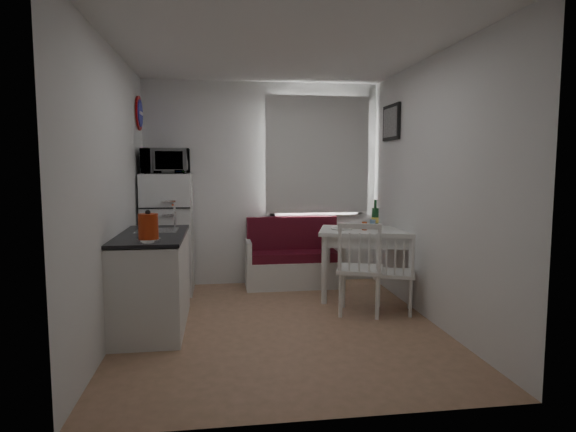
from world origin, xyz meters
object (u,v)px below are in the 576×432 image
Objects in this scene: kettle at (148,227)px; microwave at (166,161)px; dining_table at (367,237)px; fridge at (168,234)px; kitchen_counter at (153,280)px; bench at (294,264)px; wine_bottle at (375,214)px; chair_right at (398,264)px; chair_left at (363,259)px.

microwave is at bearing 90.99° from kettle.
kettle is (0.03, -1.73, -0.56)m from microwave.
fridge is (-2.31, 0.55, 0.01)m from dining_table.
kitchen_counter is 1.06× the size of dining_table.
dining_table is at bearing -13.47° from fridge.
dining_table is at bearing -41.07° from bench.
chair_right is at bearing -90.00° from wine_bottle.
dining_table is (2.32, 0.69, 0.26)m from kitchen_counter.
wine_bottle reaches higher than bench.
kitchen_counter is at bearing -158.92° from chair_right.
dining_table is at bearing 89.19° from chair_left.
chair_right reaches higher than dining_table.
wine_bottle is at bearing 28.95° from kettle.
chair_right is 2.72m from fridge.
kitchen_counter is 1.07× the size of bench.
fridge is at bearing 173.81° from chair_right.
fridge is (-2.06, 1.22, 0.12)m from chair_left.
chair_left is (2.07, 0.02, 0.14)m from kitchen_counter.
kettle is (-2.03, -0.56, 0.43)m from chair_left.
kettle is at bearing -151.05° from wine_bottle.
chair_left is at bearing -94.28° from dining_table.
bench is at bearing 130.57° from chair_left.
kitchen_counter is at bearing -139.19° from bench.
dining_table is 0.72m from chair_left.
dining_table is 2.52m from microwave.
microwave is at bearing -174.15° from bench.
kettle is (0.03, -1.78, 0.31)m from fridge.
chair_right is at bearing 0.79° from kitchen_counter.
chair_right is at bearing -63.09° from dining_table.
fridge reaches higher than dining_table.
chair_left is at bearing 15.40° from kettle.
dining_table is 2.16× the size of chair_left.
microwave is 2.54m from wine_bottle.
bench is 1.09m from dining_table.
microwave reaches higher than dining_table.
microwave is at bearing -176.10° from dining_table.
kettle reaches higher than wine_bottle.
dining_table is 4.72× the size of kettle.
chair_left reaches higher than chair_right.
chair_left is at bearing 0.62° from kitchen_counter.
fridge is 0.87m from microwave.
dining_table is 2.43× the size of chair_right.
dining_table is at bearing 16.58° from kitchen_counter.
kettle reaches higher than kitchen_counter.
microwave reaches higher than wine_bottle.
bench reaches higher than dining_table.
fridge is at bearing 89.10° from kitchen_counter.
kettle reaches higher than bench.
wine_bottle is at bearing 54.93° from dining_table.
bench reaches higher than chair_right.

